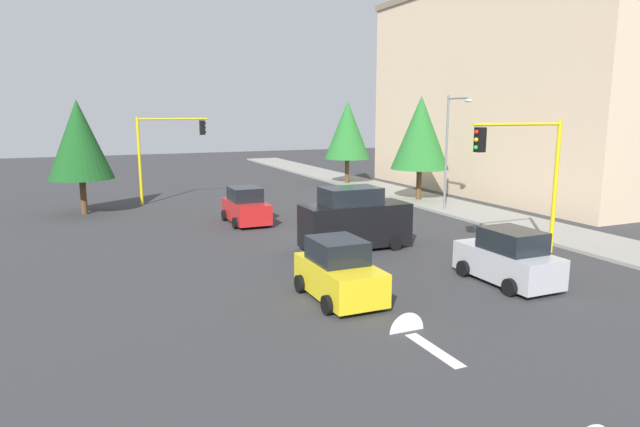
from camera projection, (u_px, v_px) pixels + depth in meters
The scene contains 14 objects.
ground_plane at pixel (336, 239), 26.27m from camera, with size 120.00×120.00×0.00m, color #353538.
sidewalk_kerb at pixel (451, 207), 34.89m from camera, with size 80.00×4.00×0.15m, color gray.
lane_arrow_near at pixel (417, 338), 14.71m from camera, with size 2.40×1.10×1.10m.
apartment_block at pixel (510, 90), 40.38m from camera, with size 24.61×9.30×15.29m.
traffic_signal_far_right at pixel (167, 143), 35.91m from camera, with size 0.36×4.59×5.72m.
traffic_signal_near_left at pixel (525, 162), 22.37m from camera, with size 0.36×4.59×5.68m.
street_lamp_curbside at pixel (451, 141), 32.34m from camera, with size 2.15×0.28×7.00m.
tree_roadside_far at pixel (347, 130), 45.40m from camera, with size 3.81×3.81×6.94m.
tree_roadside_mid at pixel (421, 133), 36.56m from camera, with size 3.89×3.89×7.10m.
tree_opposite_side at pixel (79, 140), 31.96m from camera, with size 3.71×3.71×6.75m.
delivery_van_black at pixel (354, 220), 24.22m from camera, with size 2.22×4.80×2.77m.
car_yellow at pixel (339, 272), 17.73m from camera, with size 3.63×2.07×1.98m.
car_red at pixel (246, 207), 29.94m from camera, with size 3.83×2.09×1.98m.
car_silver at pixel (508, 258), 19.37m from camera, with size 3.90×2.07×1.98m.
Camera 1 is at (23.17, -10.93, 5.99)m, focal length 30.69 mm.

